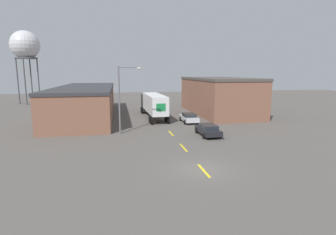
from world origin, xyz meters
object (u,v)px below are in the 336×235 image
Objects in this scene: parked_car_right_mid at (208,130)px; water_tower at (25,46)px; street_lamp at (122,95)px; parked_car_right_far at (189,118)px; semi_truck at (153,103)px.

water_tower is at bearing 128.86° from parked_car_right_mid.
street_lamp is (-9.73, 2.96, 3.96)m from parked_car_right_mid.
street_lamp is (-9.73, -5.43, 3.96)m from parked_car_right_far.
parked_car_right_far and parked_car_right_mid have the same top height.
parked_car_right_far is 8.39m from parked_car_right_mid.
semi_truck is 1.65× the size of street_lamp.
street_lamp is at bearing -59.20° from water_tower.
semi_truck is 2.93× the size of parked_car_right_far.
water_tower is (-30.61, 29.60, 12.55)m from parked_car_right_far.
parked_car_right_mid is at bearing -16.94° from street_lamp.
parked_car_right_far is at bearing 29.15° from street_lamp.
water_tower is 2.08× the size of street_lamp.
semi_truck is at bearing 131.87° from parked_car_right_far.
parked_car_right_mid is 0.56× the size of street_lamp.
semi_truck is 2.93× the size of parked_car_right_mid.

